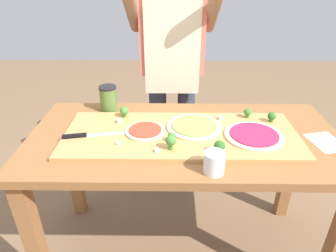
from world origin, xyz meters
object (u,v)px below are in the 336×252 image
Objects in this scene: pizza_whole_tomato_red at (145,131)px; cheese_crumble_d at (156,150)px; broccoli_floret_front_mid at (124,111)px; cook_center at (172,57)px; chefs_knife at (85,135)px; recipe_note at (326,142)px; broccoli_floret_back_mid at (220,146)px; broccoli_floret_back_right at (172,136)px; pizza_whole_beet_magenta at (254,135)px; sauce_jar at (109,99)px; broccoli_floret_center_right at (272,116)px; cheese_crumble_b at (118,144)px; cheese_crumble_a at (220,118)px; flour_cup at (214,164)px; cheese_crumble_c at (119,121)px; broccoli_floret_front_right at (171,141)px; pizza_whole_pesto_green at (194,126)px; prep_table at (184,155)px; broccoli_floret_back_left at (248,112)px.

cheese_crumble_d is at bearing -70.18° from pizza_whole_tomato_red.
broccoli_floret_front_mid is 0.03× the size of cook_center.
chefs_knife is 1.12m from recipe_note.
broccoli_floret_back_mid is 0.54m from recipe_note.
pizza_whole_tomato_red is at bearing -52.95° from broccoli_floret_front_mid.
broccoli_floret_front_mid reaches higher than broccoli_floret_back_right.
sauce_jar is at bearing 156.78° from pizza_whole_beet_magenta.
broccoli_floret_center_right is (0.63, 0.11, 0.02)m from pizza_whole_tomato_red.
pizza_whole_beet_magenta is 18.82× the size of cheese_crumble_b.
cheese_crumble_d is at bearing -153.60° from broccoli_floret_center_right.
broccoli_floret_back_mid reaches higher than broccoli_floret_center_right.
cook_center is at bearing 115.46° from cheese_crumble_a.
cheese_crumble_a reaches higher than pizza_whole_beet_magenta.
cheese_crumble_d is 0.18× the size of flour_cup.
cheese_crumble_b is (0.01, -0.28, -0.03)m from broccoli_floret_front_mid.
broccoli_floret_back_mid is 3.03× the size of cheese_crumble_c.
sauce_jar is at bearing 129.04° from broccoli_floret_front_right.
pizza_whole_tomato_red is 2.11× the size of flour_cup.
sauce_jar is at bearing 114.02° from cheese_crumble_c.
broccoli_floret_front_mid is 0.33× the size of recipe_note.
cook_center is at bearing 85.40° from cheese_crumble_d.
cheese_crumble_c is (-0.52, -0.04, 0.00)m from cheese_crumble_a.
cheese_crumble_a is 0.62m from sauce_jar.
cook_center is at bearing 100.05° from pizza_whole_pesto_green.
sauce_jar is 0.54m from cook_center.
prep_table is 28.03× the size of broccoli_floret_center_right.
broccoli_floret_back_right is 0.54m from broccoli_floret_center_right.
broccoli_floret_front_mid reaches higher than prep_table.
cheese_crumble_c is 0.65m from cook_center.
pizza_whole_tomato_red is at bearing -160.26° from cheese_crumble_a.
cook_center is (-0.50, 0.55, 0.15)m from broccoli_floret_center_right.
flour_cup is (0.57, -0.24, 0.01)m from chefs_knife.
pizza_whole_pesto_green reaches higher than recipe_note.
broccoli_floret_back_mid is 0.42× the size of sauce_jar.
broccoli_floret_back_mid is 3.73× the size of cheese_crumble_d.
broccoli_floret_back_right is 0.32m from cheese_crumble_c.
cook_center is at bearing 135.18° from recipe_note.
cheese_crumble_c is at bearing 166.17° from prep_table.
broccoli_floret_front_right is (-0.07, -0.16, 0.18)m from prep_table.
prep_table is at bearing -13.83° from cheese_crumble_c.
cheese_crumble_b is at bearing -82.00° from cheese_crumble_c.
cheese_crumble_d reaches higher than cheese_crumble_b.
cheese_crumble_d is 0.09× the size of recipe_note.
cheese_crumble_b is 0.41m from sauce_jar.
cheese_crumble_d is (0.34, -0.13, 0.00)m from chefs_knife.
prep_table is 0.29m from broccoli_floret_back_mid.
cheese_crumble_d is at bearing 154.41° from flour_cup.
chefs_knife is 0.82m from broccoli_floret_back_left.
prep_table is 0.91× the size of cook_center.
cheese_crumble_c is 1.23× the size of cheese_crumble_d.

